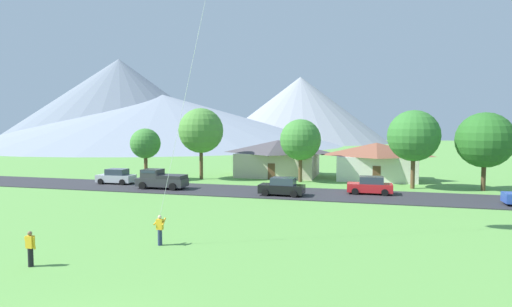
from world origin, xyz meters
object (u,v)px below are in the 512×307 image
Objects in this scene: tree_center at (201,131)px; tree_near_right at (145,144)px; tree_near_left at (301,140)px; pickup_truck_charcoal_west_side at (161,179)px; parked_car_red_east_end at (370,186)px; watcher_person at (30,248)px; parked_car_silver_west_end at (116,177)px; house_leftmost at (278,157)px; parked_car_black_mid_west at (282,187)px; tree_right_of_center at (414,136)px; tree_left_of_center at (485,140)px; house_left_center at (376,161)px.

tree_center reaches higher than tree_near_right.
tree_near_left is 1.42× the size of pickup_truck_charcoal_west_side.
pickup_truck_charcoal_west_side is at bearing -144.58° from tree_near_left.
watcher_person is (-15.47, -25.28, 0.01)m from parked_car_red_east_end.
tree_center is 5.27× the size of watcher_person.
tree_near_left reaches higher than parked_car_red_east_end.
tree_near_left reaches higher than parked_car_silver_west_end.
pickup_truck_charcoal_west_side is at bearing -122.55° from house_leftmost.
pickup_truck_charcoal_west_side is (-13.10, 0.97, 0.19)m from parked_car_black_mid_west.
tree_center is 32.88m from watcher_person.
tree_near_right is 26.89m from parked_car_red_east_end.
tree_left_of_center is at bearing 2.16° from tree_right_of_center.
house_left_center reaches higher than parked_car_red_east_end.
tree_center reaches higher than parked_car_silver_west_end.
tree_left_of_center reaches higher than parked_car_silver_west_end.
watcher_person is (-7.47, -22.28, 0.01)m from parked_car_black_mid_west.
parked_car_red_east_end is at bearing -129.60° from tree_right_of_center.
parked_car_silver_west_end is at bearing -108.91° from tree_near_right.
parked_car_silver_west_end is at bearing -159.56° from tree_near_left.
parked_car_black_mid_west is (-19.17, -8.53, -4.31)m from tree_left_of_center.
tree_center is 16.53m from parked_car_black_mid_west.
tree_center is 1.40× the size of tree_near_right.
parked_car_red_east_end is at bearing -47.30° from house_leftmost.
tree_near_left reaches higher than parked_car_black_mid_west.
house_left_center is 5.89× the size of watcher_person.
house_left_center is 2.34× the size of parked_car_red_east_end.
tree_near_left is at bearing 76.94° from watcher_person.
tree_near_left is at bearing 35.42° from pickup_truck_charcoal_west_side.
parked_car_silver_west_end is at bearing 115.92° from watcher_person.
tree_near_right is 1.50× the size of parked_car_red_east_end.
tree_near_left is at bearing 174.54° from tree_left_of_center.
watcher_person is (-26.64, -30.82, -4.29)m from tree_left_of_center.
pickup_truck_charcoal_west_side is (-21.88, -13.83, -1.30)m from house_left_center.
tree_left_of_center is 1.26× the size of tree_near_right.
house_left_center is 40.52m from watcher_person.
tree_near_right is 31.48m from watcher_person.
pickup_truck_charcoal_west_side is (5.24, -6.08, -3.40)m from tree_near_right.
parked_car_silver_west_end is 19.96m from parked_car_black_mid_west.
house_leftmost reaches higher than watcher_person.
tree_near_left is at bearing 137.05° from parked_car_red_east_end.
tree_right_of_center reaches higher than house_leftmost.
house_left_center is 12.45m from tree_left_of_center.
house_leftmost is 7.02m from tree_near_left.
parked_car_black_mid_west is (-8.78, -14.80, -1.50)m from house_left_center.
parked_car_silver_west_end is (-28.52, -11.84, -1.50)m from house_left_center.
tree_right_of_center is at bearing 57.01° from watcher_person.
tree_near_right is 19.97m from parked_car_black_mid_west.
pickup_truck_charcoal_west_side is (-21.10, -2.03, 0.19)m from parked_car_red_east_end.
tree_right_of_center is 1.96× the size of parked_car_red_east_end.
parked_car_silver_west_end is at bearing 163.30° from pickup_truck_charcoal_west_side.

